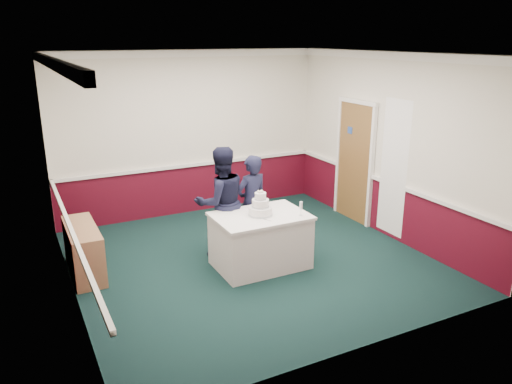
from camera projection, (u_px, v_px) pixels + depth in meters
name	position (u px, v px, depth m)	size (l,w,h in m)	color
ground	(251.00, 260.00, 7.48)	(5.00, 5.00, 0.00)	black
room_shell	(237.00, 124.00, 7.45)	(5.00, 5.00, 3.00)	silver
sideboard	(84.00, 250.00, 6.98)	(0.41, 1.20, 0.70)	#A3774F
cake_table	(260.00, 240.00, 7.20)	(1.32, 0.92, 0.79)	white
wedding_cake	(260.00, 207.00, 7.05)	(0.35, 0.35, 0.36)	white
cake_knife	(265.00, 219.00, 6.90)	(0.01, 0.22, 0.01)	silver
champagne_flute	(301.00, 206.00, 7.02)	(0.05, 0.05, 0.21)	silver
person_man	(221.00, 202.00, 7.45)	(0.82, 0.64, 1.69)	black
person_woman	(251.00, 203.00, 7.67)	(0.55, 0.36, 1.52)	black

